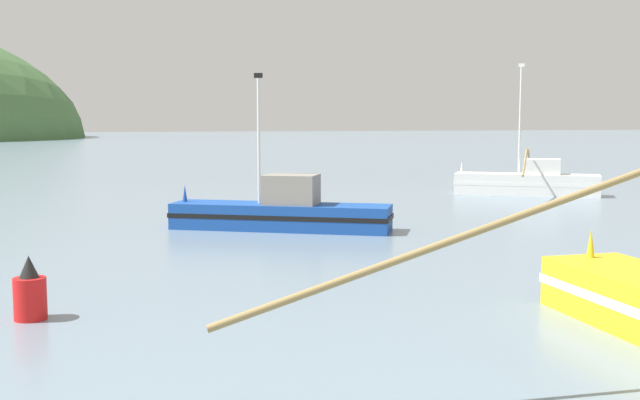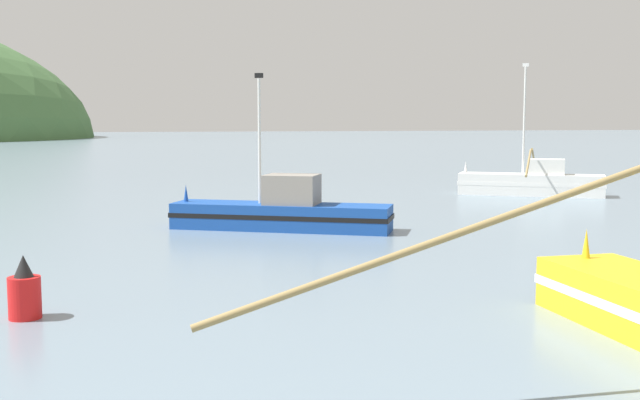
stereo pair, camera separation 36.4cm
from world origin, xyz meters
name	(u,v)px [view 1 (the left image)]	position (x,y,z in m)	size (l,w,h in m)	color
fishing_boat_blue	(282,212)	(-1.18, 28.91, 0.73)	(8.88, 5.98, 6.33)	#19479E
fishing_boat_white	(528,182)	(16.29, 38.78, 0.78)	(8.04, 10.45, 7.78)	white
channel_buoy	(30,293)	(-9.87, 16.92, 0.59)	(0.72, 0.72, 1.45)	red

